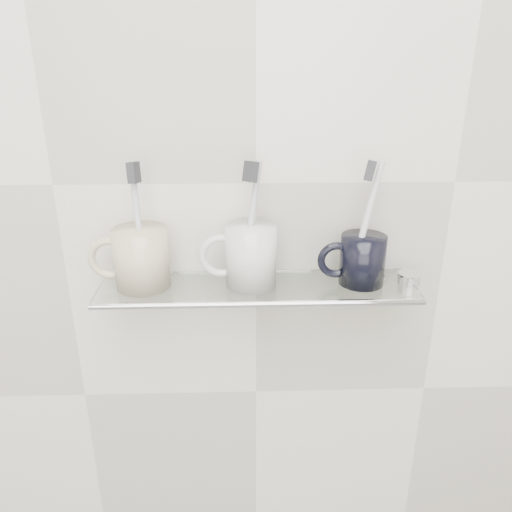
{
  "coord_description": "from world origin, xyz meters",
  "views": [
    {
      "loc": [
        -0.02,
        0.32,
        1.44
      ],
      "look_at": [
        -0.0,
        1.04,
        1.15
      ],
      "focal_mm": 35.0,
      "sensor_mm": 36.0,
      "label": 1
    }
  ],
  "objects_px": {
    "shelf_glass": "(257,288)",
    "mug_center": "(251,256)",
    "mug_left": "(142,258)",
    "mug_right": "(362,260)"
  },
  "relations": [
    {
      "from": "shelf_glass",
      "to": "mug_center",
      "type": "bearing_deg",
      "value": 153.02
    },
    {
      "from": "mug_center",
      "to": "mug_left",
      "type": "bearing_deg",
      "value": 173.48
    },
    {
      "from": "mug_center",
      "to": "shelf_glass",
      "type": "bearing_deg",
      "value": -33.5
    },
    {
      "from": "mug_left",
      "to": "mug_center",
      "type": "bearing_deg",
      "value": -3.53
    },
    {
      "from": "mug_center",
      "to": "mug_right",
      "type": "xyz_separation_m",
      "value": [
        0.18,
        0.0,
        -0.01
      ]
    },
    {
      "from": "shelf_glass",
      "to": "mug_right",
      "type": "height_order",
      "value": "mug_right"
    },
    {
      "from": "mug_right",
      "to": "mug_left",
      "type": "bearing_deg",
      "value": -168.09
    },
    {
      "from": "mug_left",
      "to": "mug_right",
      "type": "height_order",
      "value": "mug_left"
    },
    {
      "from": "mug_left",
      "to": "mug_right",
      "type": "distance_m",
      "value": 0.35
    },
    {
      "from": "mug_left",
      "to": "mug_center",
      "type": "relative_size",
      "value": 0.96
    }
  ]
}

